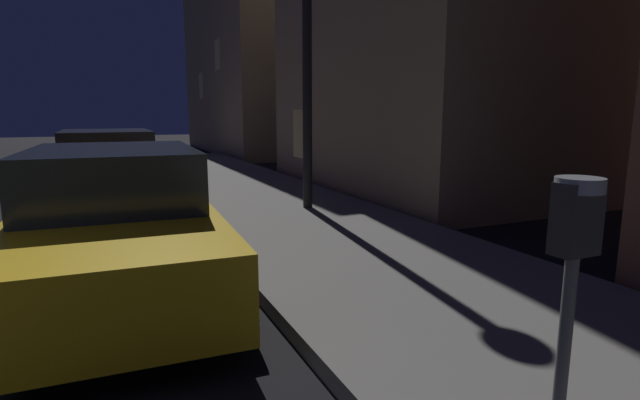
{
  "coord_description": "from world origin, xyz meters",
  "views": [
    {
      "loc": [
        2.76,
        -2.1,
        1.77
      ],
      "look_at": [
        4.2,
        1.11,
        1.14
      ],
      "focal_mm": 27.24,
      "sensor_mm": 36.0,
      "label": 1
    }
  ],
  "objects": [
    {
      "name": "car_yellow_cab",
      "position": [
        2.85,
        3.11,
        0.71
      ],
      "size": [
        2.13,
        4.66,
        1.43
      ],
      "color": "gold",
      "rests_on": "ground"
    },
    {
      "name": "car_red",
      "position": [
        2.85,
        8.78,
        0.72
      ],
      "size": [
        2.13,
        4.52,
        1.43
      ],
      "color": "maroon",
      "rests_on": "ground"
    },
    {
      "name": "sidewalk",
      "position": [
        5.6,
        0.0,
        0.07
      ],
      "size": [
        3.2,
        36.0,
        0.15
      ],
      "primitive_type": "cube",
      "color": "slate",
      "rests_on": "ground"
    },
    {
      "name": "building_far",
      "position": [
        10.8,
        20.31,
        5.05
      ],
      "size": [
        7.01,
        11.44,
        10.1
      ],
      "color": "#998466",
      "rests_on": "ground"
    },
    {
      "name": "parking_meter",
      "position": [
        4.5,
        -0.77,
        1.19
      ],
      "size": [
        0.19,
        0.19,
        1.37
      ],
      "color": "#59595B",
      "rests_on": "sidewalk"
    }
  ]
}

